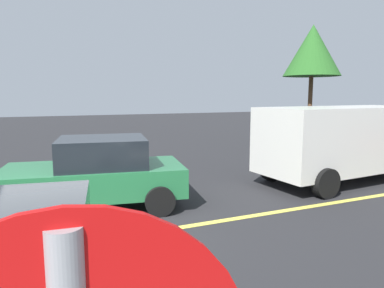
# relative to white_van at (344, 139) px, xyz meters

# --- Properties ---
(ground_plane) EXTENTS (80.00, 80.00, 0.00)m
(ground_plane) POSITION_rel_white_van_xyz_m (-7.53, -1.53, -1.27)
(ground_plane) COLOR #262628
(lane_marking_centre) EXTENTS (28.00, 0.16, 0.01)m
(lane_marking_centre) POSITION_rel_white_van_xyz_m (-4.53, -1.53, -1.26)
(lane_marking_centre) COLOR #E0D14C
(white_van) EXTENTS (5.33, 2.56, 2.20)m
(white_van) POSITION_rel_white_van_xyz_m (0.00, 0.00, 0.00)
(white_van) COLOR silver
(white_van) RESTS_ON ground_plane
(car_green_far_lane) EXTENTS (4.18, 2.58, 1.59)m
(car_green_far_lane) POSITION_rel_white_van_xyz_m (-7.01, 0.40, -0.47)
(car_green_far_lane) COLOR #236B3D
(car_green_far_lane) RESTS_ON ground_plane
(tree_left_verge) EXTENTS (2.74, 2.74, 5.90)m
(tree_left_verge) POSITION_rel_white_van_xyz_m (4.12, 6.03, 3.39)
(tree_left_verge) COLOR #513823
(tree_left_verge) RESTS_ON ground_plane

